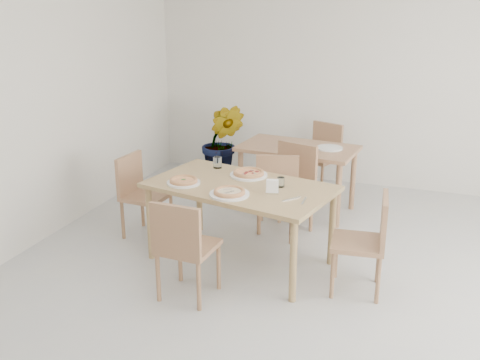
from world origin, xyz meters
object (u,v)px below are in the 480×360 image
(chair_south, at_px, (183,243))
(second_table, at_px, (298,155))
(chair_west, at_px, (139,189))
(chair_east, at_px, (368,237))
(plate_pepperoni, at_px, (249,175))
(chair_back_n, at_px, (322,152))
(napkin_holder, at_px, (272,187))
(chair_back_s, at_px, (277,186))
(pizza_pepperoni, at_px, (249,173))
(tumbler_a, at_px, (217,162))
(plate_empty, at_px, (330,148))
(tumbler_b, at_px, (281,182))
(chair_north, at_px, (291,182))
(pizza_margherita, at_px, (184,180))
(pizza_mushroom, at_px, (229,192))
(potted_plant, at_px, (223,142))
(plate_mushroom, at_px, (229,194))
(plate_margherita, at_px, (184,183))
(main_table, at_px, (240,193))

(chair_south, bearing_deg, second_table, -95.90)
(chair_west, relative_size, chair_east, 0.99)
(plate_pepperoni, bearing_deg, chair_back_n, 81.34)
(napkin_holder, relative_size, second_table, 0.09)
(chair_back_s, bearing_deg, pizza_pepperoni, 61.80)
(tumbler_a, bearing_deg, plate_empty, 49.87)
(tumbler_b, bearing_deg, plate_pepperoni, 152.26)
(chair_north, xyz_separation_m, pizza_margherita, (-0.73, -0.99, 0.25))
(chair_east, height_order, pizza_mushroom, chair_east)
(potted_plant, bearing_deg, pizza_mushroom, -67.21)
(pizza_margherita, relative_size, plate_empty, 1.07)
(second_table, bearing_deg, plate_empty, 9.89)
(chair_south, relative_size, second_table, 0.64)
(chair_west, xyz_separation_m, potted_plant, (0.13, 1.96, 0.02))
(second_table, bearing_deg, chair_north, -76.53)
(plate_pepperoni, xyz_separation_m, pizza_mushroom, (0.02, -0.55, 0.02))
(pizza_margherita, distance_m, potted_plant, 2.42)
(chair_west, relative_size, plate_mushroom, 2.46)
(chair_east, relative_size, tumbler_b, 9.80)
(pizza_pepperoni, bearing_deg, plate_mushroom, -88.18)
(chair_north, distance_m, chair_west, 1.54)
(plate_pepperoni, relative_size, tumbler_a, 3.18)
(chair_south, height_order, potted_plant, potted_plant)
(chair_north, height_order, tumbler_b, chair_north)
(chair_north, distance_m, pizza_pepperoni, 0.68)
(plate_pepperoni, xyz_separation_m, pizza_margherita, (-0.48, -0.41, 0.02))
(tumbler_b, height_order, plate_empty, tumbler_b)
(napkin_holder, height_order, chair_back_n, napkin_holder)
(chair_south, xyz_separation_m, second_table, (0.35, 2.24, 0.15))
(tumbler_a, relative_size, napkin_holder, 0.88)
(plate_margherita, bearing_deg, chair_back_n, 71.82)
(pizza_pepperoni, xyz_separation_m, chair_back_s, (0.14, 0.51, -0.29))
(chair_north, height_order, second_table, chair_north)
(tumbler_a, height_order, plate_empty, tumbler_a)
(chair_north, height_order, tumbler_a, chair_north)
(chair_back_s, height_order, chair_back_n, chair_back_s)
(pizza_pepperoni, relative_size, potted_plant, 0.36)
(plate_pepperoni, relative_size, napkin_holder, 2.79)
(pizza_pepperoni, xyz_separation_m, potted_plant, (-1.03, 1.93, -0.27))
(main_table, height_order, second_table, same)
(plate_mushroom, distance_m, potted_plant, 2.70)
(plate_empty, bearing_deg, pizza_pepperoni, -113.63)
(main_table, bearing_deg, pizza_mushroom, -76.35)
(main_table, height_order, pizza_pepperoni, pizza_pepperoni)
(pizza_margherita, relative_size, chair_back_s, 0.36)
(pizza_margherita, bearing_deg, chair_east, -0.85)
(plate_margherita, height_order, plate_empty, same)
(chair_west, relative_size, pizza_mushroom, 2.50)
(main_table, height_order, chair_east, chair_east)
(chair_south, xyz_separation_m, chair_back_n, (0.47, 3.01, -0.01))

